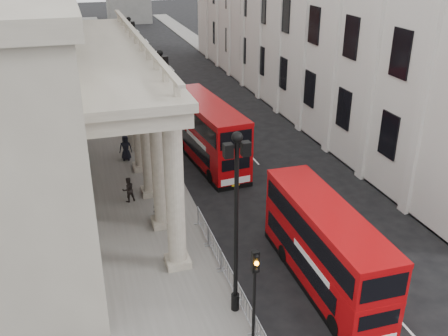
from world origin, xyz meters
The scene contains 14 objects.
sidewalk_west centered at (-3.00, 30.00, 0.06)m, with size 6.00×140.00×0.12m, color slate.
sidewalk_east centered at (13.50, 30.00, 0.06)m, with size 3.00×140.00×0.12m, color slate.
kerb centered at (-0.05, 30.00, 0.07)m, with size 0.20×140.00×0.14m, color slate.
portico_building centered at (-10.50, 18.00, 6.00)m, with size 9.00×28.00×12.00m, color gray.
lamp_post_south centered at (-0.60, 4.00, 4.91)m, with size 1.05×0.44×8.32m.
lamp_post_mid centered at (-0.60, 20.00, 4.91)m, with size 1.05×0.44×8.32m.
lamp_post_north centered at (-0.60, 36.00, 4.91)m, with size 1.05×0.44×8.32m.
traffic_light centered at (-0.50, 1.98, 3.11)m, with size 0.28×0.33×4.30m.
crowd_barriers centered at (-0.35, 2.23, 0.67)m, with size 0.50×18.75×1.10m.
bus_near centered at (3.97, 4.72, 2.11)m, with size 2.37×9.36×4.03m.
bus_far centered at (2.64, 20.34, 2.34)m, with size 3.46×10.54×4.47m.
pedestrian_a centered at (-2.41, 12.68, 0.96)m, with size 0.61×0.40×1.67m, color black.
pedestrian_b centered at (-3.79, 15.42, 0.92)m, with size 0.78×0.61×1.61m, color black.
pedestrian_c centered at (-3.14, 22.00, 1.06)m, with size 0.92×0.60×1.89m, color black.
Camera 1 is at (-6.17, -12.48, 14.91)m, focal length 40.00 mm.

